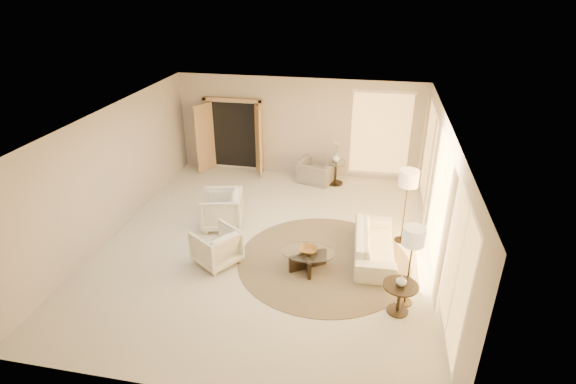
% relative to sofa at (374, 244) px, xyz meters
% --- Properties ---
extents(room, '(7.04, 8.04, 2.83)m').
position_rel_sofa_xyz_m(room, '(-2.31, 0.06, 1.10)').
color(room, beige).
rests_on(room, ground).
extents(windows_right, '(0.10, 6.40, 2.40)m').
position_rel_sofa_xyz_m(windows_right, '(1.14, 0.16, 1.05)').
color(windows_right, '#FFBF66').
rests_on(windows_right, room).
extents(window_back_corner, '(1.70, 0.10, 2.40)m').
position_rel_sofa_xyz_m(window_back_corner, '(-0.01, 4.01, 1.05)').
color(window_back_corner, '#FFBF66').
rests_on(window_back_corner, room).
extents(curtains_right, '(0.06, 5.20, 2.60)m').
position_rel_sofa_xyz_m(curtains_right, '(1.09, 1.06, 1.00)').
color(curtains_right, beige).
rests_on(curtains_right, room).
extents(french_doors, '(1.95, 0.66, 2.16)m').
position_rel_sofa_xyz_m(french_doors, '(-4.21, 3.88, 0.77)').
color(french_doors, tan).
rests_on(french_doors, room).
extents(area_rug, '(4.57, 4.57, 0.01)m').
position_rel_sofa_xyz_m(area_rug, '(-1.01, -0.37, -0.29)').
color(area_rug, '#403423').
rests_on(area_rug, room).
extents(sofa, '(0.88, 2.06, 0.59)m').
position_rel_sofa_xyz_m(sofa, '(0.00, 0.00, 0.00)').
color(sofa, '#EDE8CF').
rests_on(sofa, room).
extents(armchair_left, '(1.03, 1.07, 0.93)m').
position_rel_sofa_xyz_m(armchair_left, '(-3.51, 0.60, 0.17)').
color(armchair_left, '#EDE8CF').
rests_on(armchair_left, room).
extents(armchair_right, '(1.07, 1.08, 0.82)m').
position_rel_sofa_xyz_m(armchair_right, '(-3.14, -0.82, 0.11)').
color(armchair_right, '#EDE8CF').
rests_on(armchair_right, room).
extents(accent_chair, '(1.10, 0.87, 0.85)m').
position_rel_sofa_xyz_m(accent_chair, '(-1.72, 3.46, 0.13)').
color(accent_chair, gray).
rests_on(accent_chair, room).
extents(coffee_table, '(1.39, 1.39, 0.39)m').
position_rel_sofa_xyz_m(coffee_table, '(-1.29, -0.69, -0.05)').
color(coffee_table, black).
rests_on(coffee_table, room).
extents(end_table, '(0.61, 0.61, 0.57)m').
position_rel_sofa_xyz_m(end_table, '(0.45, -1.65, 0.10)').
color(end_table, black).
rests_on(end_table, room).
extents(side_table, '(0.58, 0.58, 0.67)m').
position_rel_sofa_xyz_m(side_table, '(-1.15, 3.46, 0.11)').
color(side_table, '#2D2517').
rests_on(side_table, room).
extents(floor_lamp_near, '(0.41, 0.41, 1.69)m').
position_rel_sofa_xyz_m(floor_lamp_near, '(0.59, 0.74, 1.14)').
color(floor_lamp_near, '#2D2517').
rests_on(floor_lamp_near, room).
extents(floor_lamp_far, '(0.38, 0.38, 1.56)m').
position_rel_sofa_xyz_m(floor_lamp_far, '(0.59, -1.39, 1.03)').
color(floor_lamp_far, '#2D2517').
rests_on(floor_lamp_far, room).
extents(bowl, '(0.38, 0.38, 0.09)m').
position_rel_sofa_xyz_m(bowl, '(-1.29, -0.69, 0.14)').
color(bowl, brown).
rests_on(bowl, coffee_table).
extents(end_vase, '(0.23, 0.23, 0.19)m').
position_rel_sofa_xyz_m(end_vase, '(0.45, -1.65, 0.37)').
color(end_vase, white).
rests_on(end_vase, end_table).
extents(side_vase, '(0.29, 0.29, 0.25)m').
position_rel_sofa_xyz_m(side_vase, '(-1.15, 3.46, 0.49)').
color(side_vase, white).
rests_on(side_vase, side_table).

